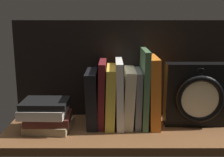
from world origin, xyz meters
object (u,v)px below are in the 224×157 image
at_px(book_black_skeptic, 93,98).
at_px(book_green_romantic, 145,87).
at_px(book_maroon_dawkins, 103,93).
at_px(book_gray_chess, 138,97).
at_px(book_yellow_seinlanguage, 111,96).
at_px(book_stack_side, 47,115).
at_px(book_white_catcher, 120,93).
at_px(book_cream_twain, 129,97).
at_px(book_orange_pandolfini, 153,91).
at_px(framed_clock, 198,95).

distance_m(book_black_skeptic, book_green_romantic, 0.18).
relative_size(book_black_skeptic, book_maroon_dawkins, 0.85).
relative_size(book_black_skeptic, book_gray_chess, 0.99).
xyz_separation_m(book_maroon_dawkins, book_yellow_seinlanguage, (0.03, 0.00, -0.01)).
distance_m(book_maroon_dawkins, book_stack_side, 0.19).
xyz_separation_m(book_white_catcher, book_cream_twain, (0.03, 0.00, -0.01)).
distance_m(book_green_romantic, book_orange_pandolfini, 0.03).
xyz_separation_m(book_black_skeptic, book_gray_chess, (0.15, 0.00, 0.00)).
xyz_separation_m(book_black_skeptic, book_green_romantic, (0.17, 0.00, 0.04)).
distance_m(book_black_skeptic, book_gray_chess, 0.15).
bearing_deg(book_white_catcher, book_stack_side, -166.83).
distance_m(book_white_catcher, book_gray_chess, 0.06).
relative_size(book_yellow_seinlanguage, book_orange_pandolfini, 0.85).
height_order(book_maroon_dawkins, book_yellow_seinlanguage, book_maroon_dawkins).
xyz_separation_m(book_orange_pandolfini, book_stack_side, (-0.34, -0.05, -0.07)).
height_order(book_yellow_seinlanguage, book_green_romantic, book_green_romantic).
bearing_deg(book_yellow_seinlanguage, book_white_catcher, 0.00).
bearing_deg(book_maroon_dawkins, book_white_catcher, 0.00).
height_order(book_yellow_seinlanguage, book_orange_pandolfini, book_orange_pandolfini).
relative_size(book_cream_twain, book_orange_pandolfini, 0.82).
distance_m(book_green_romantic, framed_clock, 0.18).
distance_m(book_maroon_dawkins, book_orange_pandolfini, 0.17).
height_order(book_yellow_seinlanguage, book_cream_twain, book_yellow_seinlanguage).
relative_size(book_green_romantic, book_stack_side, 1.58).
height_order(book_green_romantic, book_stack_side, book_green_romantic).
distance_m(book_green_romantic, book_stack_side, 0.33).
bearing_deg(framed_clock, book_black_skeptic, 177.81).
distance_m(framed_clock, book_stack_side, 0.49).
bearing_deg(book_cream_twain, book_yellow_seinlanguage, 180.00).
bearing_deg(book_cream_twain, book_green_romantic, 0.00).
bearing_deg(book_gray_chess, book_black_skeptic, 180.00).
bearing_deg(book_stack_side, book_yellow_seinlanguage, 14.98).
bearing_deg(framed_clock, book_orange_pandolfini, 174.82).
relative_size(book_maroon_dawkins, book_gray_chess, 1.16).
distance_m(book_orange_pandolfini, framed_clock, 0.15).
height_order(book_gray_chess, book_green_romantic, book_green_romantic).
bearing_deg(book_maroon_dawkins, book_green_romantic, 0.00).
relative_size(book_maroon_dawkins, book_white_catcher, 0.99).
height_order(book_green_romantic, framed_clock, book_green_romantic).
bearing_deg(book_gray_chess, framed_clock, -3.86).
height_order(book_maroon_dawkins, framed_clock, book_maroon_dawkins).
xyz_separation_m(book_black_skeptic, framed_clock, (0.35, -0.01, 0.01)).
distance_m(book_maroon_dawkins, book_yellow_seinlanguage, 0.03).
height_order(book_white_catcher, book_gray_chess, book_white_catcher).
xyz_separation_m(book_maroon_dawkins, book_stack_side, (-0.18, -0.05, -0.06)).
distance_m(book_gray_chess, book_green_romantic, 0.04).
xyz_separation_m(book_black_skeptic, book_white_catcher, (0.09, 0.00, 0.02)).
xyz_separation_m(book_white_catcher, book_green_romantic, (0.08, 0.00, 0.02)).
relative_size(book_orange_pandolfini, framed_clock, 1.10).
height_order(book_cream_twain, book_gray_chess, book_cream_twain).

